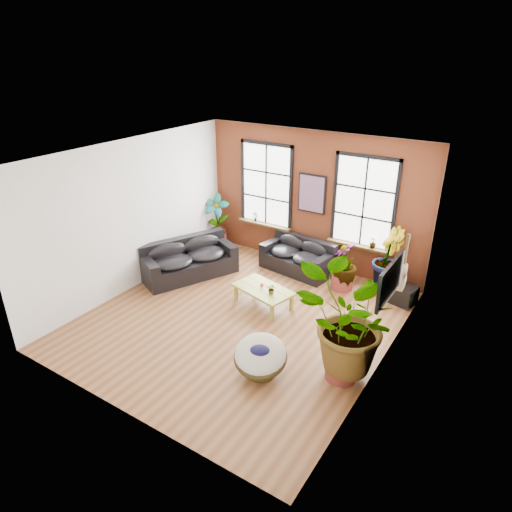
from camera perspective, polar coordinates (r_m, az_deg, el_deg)
The scene contains 19 objects.
room at distance 9.15m, azimuth -1.54°, elevation 1.80°, with size 6.04×6.54×3.54m.
sofa_back at distance 11.76m, azimuth 5.34°, elevation -0.07°, with size 1.94×1.13×0.84m.
sofa_left at distance 11.59m, azimuth -8.49°, elevation -0.46°, with size 1.86×2.52×0.92m.
coffee_table at distance 10.16m, azimuth 0.90°, elevation -4.29°, with size 1.47×1.06×0.51m.
papasan_chair at distance 8.20m, azimuth 0.55°, elevation -12.45°, with size 1.26×1.26×0.71m.
poster at distance 11.56m, azimuth 7.00°, elevation 7.74°, with size 0.74×0.06×0.98m.
tv_wall_unit at distance 8.51m, azimuth 16.86°, elevation -2.76°, with size 0.13×1.86×1.20m.
media_box at distance 10.82m, azimuth 17.92°, elevation -4.62°, with size 0.62×0.55×0.44m.
pot_back_left at distance 13.19m, azimuth -4.93°, elevation 1.99°, with size 0.74×0.74×0.42m.
pot_back_right at distance 11.16m, azimuth 15.81°, elevation -3.55°, with size 0.66×0.66×0.38m.
pot_right_wall at distance 8.35m, azimuth 10.53°, elevation -13.63°, with size 0.67×0.67×0.40m.
pot_mid at distance 11.13m, azimuth 10.69°, elevation -3.08°, with size 0.69×0.69×0.38m.
floor_plant_back_left at distance 12.94m, azimuth -4.95°, elevation 4.62°, with size 0.74×0.50×1.41m, color #2A4813.
floor_plant_back_right at distance 10.89m, azimuth 16.08°, elevation -0.26°, with size 0.80×0.65×1.46m, color #2A4813.
floor_plant_right_wall at distance 7.83m, azimuth 11.26°, elevation -8.46°, with size 1.69×1.46×1.88m, color #2A4813.
floor_plant_mid at distance 10.88m, azimuth 11.03°, elevation -0.90°, with size 0.60×0.60×1.08m, color #2A4813.
table_plant at distance 9.87m, azimuth 1.98°, elevation -4.15°, with size 0.21×0.18×0.24m, color #2A4813.
sill_plant_left at distance 12.57m, azimuth -0.09°, elevation 4.96°, with size 0.14×0.10×0.27m, color #2A4813.
sill_plant_right at distance 11.24m, azimuth 14.42°, elevation 1.63°, with size 0.15×0.15×0.27m, color #2A4813.
Camera 1 is at (4.75, -6.79, 5.37)m, focal length 32.00 mm.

